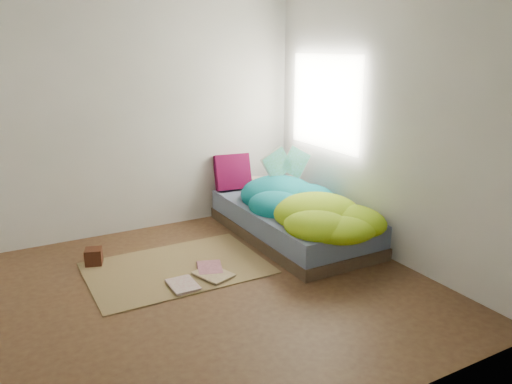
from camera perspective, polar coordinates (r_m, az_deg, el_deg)
ground at (r=4.33m, az=-4.53°, el=-11.03°), size 3.50×3.50×0.00m
room_walls at (r=3.87m, az=-4.94°, el=10.95°), size 3.54×3.54×2.62m
bed at (r=5.38m, az=4.10°, el=-3.42°), size 1.00×2.00×0.34m
duvet at (r=5.10m, az=5.52°, el=-0.53°), size 0.96×1.84×0.34m
rug at (r=4.73m, az=-9.01°, el=-8.58°), size 1.60×1.10×0.01m
pillow_floral at (r=5.88m, az=2.19°, el=0.71°), size 0.61×0.50×0.12m
pillow_magenta at (r=5.91m, az=-2.71°, el=2.29°), size 0.43×0.19×0.42m
open_book at (r=5.56m, az=3.57°, el=4.32°), size 0.49×0.15×0.29m
wooden_box at (r=4.96m, az=-18.06°, el=-7.01°), size 0.19×0.19×0.15m
floor_book_a at (r=4.35m, az=-9.73°, el=-10.74°), size 0.22×0.30×0.02m
floor_book_b at (r=4.64m, az=-6.70°, el=-8.74°), size 0.30×0.35×0.03m
floor_book_c at (r=4.45m, az=-6.06°, el=-9.87°), size 0.34×0.39×0.03m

